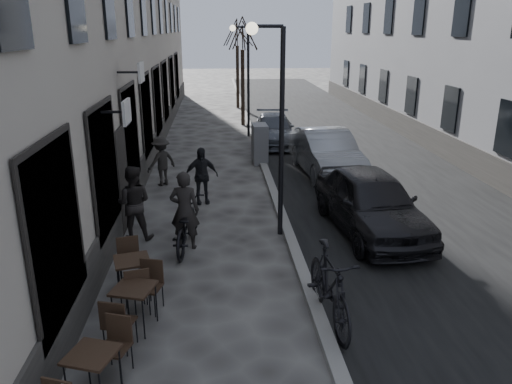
{
  "coord_description": "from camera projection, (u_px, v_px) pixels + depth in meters",
  "views": [
    {
      "loc": [
        -1.54,
        -5.58,
        4.97
      ],
      "look_at": [
        -0.77,
        3.99,
        1.8
      ],
      "focal_mm": 35.0,
      "sensor_mm": 36.0,
      "label": 1
    }
  ],
  "objects": [
    {
      "name": "road",
      "position": [
        337.0,
        144.0,
        22.39
      ],
      "size": [
        7.3,
        60.0,
        0.0
      ],
      "primitive_type": "cube",
      "color": "black",
      "rests_on": "ground"
    },
    {
      "name": "kerb",
      "position": [
        256.0,
        144.0,
        22.1
      ],
      "size": [
        0.25,
        60.0,
        0.12
      ],
      "primitive_type": "cube",
      "color": "gray",
      "rests_on": "ground"
    },
    {
      "name": "streetlamp_near",
      "position": [
        275.0,
        109.0,
        11.63
      ],
      "size": [
        0.9,
        0.28,
        5.09
      ],
      "color": "black",
      "rests_on": "ground"
    },
    {
      "name": "streetlamp_far",
      "position": [
        245.0,
        69.0,
        22.99
      ],
      "size": [
        0.9,
        0.28,
        5.09
      ],
      "color": "black",
      "rests_on": "ground"
    },
    {
      "name": "tree_near",
      "position": [
        242.0,
        34.0,
        25.36
      ],
      "size": [
        2.4,
        2.4,
        5.7
      ],
      "color": "black",
      "rests_on": "ground"
    },
    {
      "name": "tree_far",
      "position": [
        237.0,
        33.0,
        31.04
      ],
      "size": [
        2.4,
        2.4,
        5.7
      ],
      "color": "black",
      "rests_on": "ground"
    },
    {
      "name": "bistro_set_a",
      "position": [
        93.0,
        371.0,
        6.86
      ],
      "size": [
        0.9,
        1.58,
        0.9
      ],
      "rotation": [
        0.0,
        0.0,
        -0.33
      ],
      "color": "black",
      "rests_on": "ground"
    },
    {
      "name": "bistro_set_b",
      "position": [
        135.0,
        303.0,
        8.52
      ],
      "size": [
        0.87,
        1.65,
        0.94
      ],
      "rotation": [
        0.0,
        0.0,
        -0.28
      ],
      "color": "black",
      "rests_on": "ground"
    },
    {
      "name": "bistro_set_c",
      "position": [
        133.0,
        274.0,
        9.53
      ],
      "size": [
        0.84,
        1.65,
        0.94
      ],
      "rotation": [
        0.0,
        0.0,
        0.26
      ],
      "color": "black",
      "rests_on": "ground"
    },
    {
      "name": "utility_cabinet",
      "position": [
        260.0,
        144.0,
        19.06
      ],
      "size": [
        0.58,
        1.01,
        1.49
      ],
      "primitive_type": "cube",
      "rotation": [
        0.0,
        0.0,
        0.04
      ],
      "color": "slate",
      "rests_on": "ground"
    },
    {
      "name": "bicycle",
      "position": [
        185.0,
        225.0,
        11.67
      ],
      "size": [
        1.02,
        2.26,
        1.15
      ],
      "primitive_type": "imported",
      "rotation": [
        0.0,
        0.0,
        3.02
      ],
      "color": "black",
      "rests_on": "ground"
    },
    {
      "name": "cyclist_rider",
      "position": [
        185.0,
        210.0,
        11.56
      ],
      "size": [
        0.73,
        0.53,
        1.88
      ],
      "primitive_type": "imported",
      "rotation": [
        0.0,
        0.0,
        3.02
      ],
      "color": "black",
      "rests_on": "ground"
    },
    {
      "name": "pedestrian_near",
      "position": [
        133.0,
        203.0,
        12.1
      ],
      "size": [
        0.94,
        0.76,
        1.85
      ],
      "primitive_type": "imported",
      "rotation": [
        0.0,
        0.0,
        3.08
      ],
      "color": "black",
      "rests_on": "ground"
    },
    {
      "name": "pedestrian_mid",
      "position": [
        161.0,
        161.0,
        16.32
      ],
      "size": [
        1.19,
        1.13,
        1.62
      ],
      "primitive_type": "imported",
      "rotation": [
        0.0,
        0.0,
        3.84
      ],
      "color": "black",
      "rests_on": "ground"
    },
    {
      "name": "pedestrian_far",
      "position": [
        201.0,
        176.0,
        14.6
      ],
      "size": [
        1.05,
        0.6,
        1.69
      ],
      "primitive_type": "imported",
      "rotation": [
        0.0,
        0.0,
        0.2
      ],
      "color": "black",
      "rests_on": "ground"
    },
    {
      "name": "car_near",
      "position": [
        371.0,
        202.0,
        12.56
      ],
      "size": [
        2.28,
        4.82,
        1.59
      ],
      "primitive_type": "imported",
      "rotation": [
        0.0,
        0.0,
        0.09
      ],
      "color": "black",
      "rests_on": "ground"
    },
    {
      "name": "car_mid",
      "position": [
        327.0,
        153.0,
        17.5
      ],
      "size": [
        1.99,
        4.87,
        1.57
      ],
      "primitive_type": "imported",
      "rotation": [
        0.0,
        0.0,
        0.07
      ],
      "color": "gray",
      "rests_on": "ground"
    },
    {
      "name": "car_far",
      "position": [
        273.0,
        130.0,
        22.26
      ],
      "size": [
        2.17,
        4.55,
        1.28
      ],
      "primitive_type": "imported",
      "rotation": [
        0.0,
        0.0,
        -0.09
      ],
      "color": "#3E4249",
      "rests_on": "ground"
    },
    {
      "name": "moped",
      "position": [
        329.0,
        286.0,
        8.66
      ],
      "size": [
        0.83,
        2.36,
        1.39
      ],
      "primitive_type": "imported",
      "rotation": [
        0.0,
        0.0,
        0.08
      ],
      "color": "black",
      "rests_on": "ground"
    }
  ]
}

